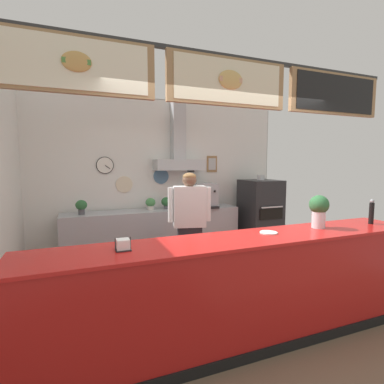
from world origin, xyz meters
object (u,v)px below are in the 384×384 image
condiment_plate (269,233)px  pepper_grinder (372,212)px  potted_basil (151,203)px  shop_worker (190,226)px  potted_thyme (81,206)px  pizza_oven (260,217)px  espresso_machine (203,195)px  basil_vase (319,210)px  napkin_holder (123,245)px  potted_rosemary (166,202)px

condiment_plate → pepper_grinder: bearing=-2.5°
potted_basil → shop_worker: bearing=-77.4°
shop_worker → pepper_grinder: (1.75, -1.42, 0.32)m
potted_thyme → pepper_grinder: size_ratio=0.80×
pizza_oven → pepper_grinder: (-0.09, -2.35, 0.48)m
espresso_machine → pepper_grinder: (1.02, -2.60, 0.04)m
espresso_machine → potted_basil: (-1.00, 0.04, -0.11)m
pizza_oven → potted_thyme: size_ratio=6.53×
shop_worker → potted_thyme: size_ratio=6.93×
espresso_machine → basil_vase: 2.55m
pizza_oven → condiment_plate: bearing=-122.9°
shop_worker → potted_basil: (-0.27, 1.23, 0.18)m
basil_vase → espresso_machine: bearing=96.2°
espresso_machine → napkin_holder: espresso_machine is taller
condiment_plate → pepper_grinder: 1.41m
pepper_grinder → espresso_machine: bearing=111.4°
pizza_oven → shop_worker: 2.06m
napkin_holder → potted_thyme: bearing=96.7°
pizza_oven → napkin_holder: pizza_oven is taller
basil_vase → pepper_grinder: 0.74m
potted_thyme → shop_worker: bearing=-39.6°
pizza_oven → espresso_machine: pizza_oven is taller
potted_basil → basil_vase: size_ratio=0.58×
potted_rosemary → napkin_holder: bearing=-113.4°
basil_vase → pepper_grinder: basil_vase is taller
napkin_holder → pepper_grinder: size_ratio=0.45×
condiment_plate → potted_thyme: bearing=125.0°
espresso_machine → potted_rosemary: espresso_machine is taller
napkin_holder → pizza_oven: bearing=38.3°
espresso_machine → napkin_holder: size_ratio=3.74×
espresso_machine → potted_rosemary: 0.72m
potted_thyme → potted_rosemary: 1.44m
shop_worker → potted_basil: shop_worker is taller
pepper_grinder → condiment_plate: bearing=177.5°
potted_basil → napkin_holder: 2.75m
shop_worker → espresso_machine: bearing=-107.5°
espresso_machine → napkin_holder: (-1.85, -2.58, -0.06)m
potted_basil → basil_vase: basil_vase is taller
potted_basil → condiment_plate: size_ratio=1.18×
pizza_oven → potted_rosemary: pizza_oven is taller
potted_rosemary → pepper_grinder: pepper_grinder is taller
pizza_oven → condiment_plate: 2.75m
shop_worker → basil_vase: 1.73m
potted_thyme → potted_rosemary: (1.44, 0.07, -0.02)m
espresso_machine → basil_vase: basil_vase is taller
potted_basil → espresso_machine: bearing=-2.4°
espresso_machine → potted_rosemary: (-0.71, 0.06, -0.10)m
potted_rosemary → pepper_grinder: (1.72, -2.66, 0.14)m
condiment_plate → basil_vase: (0.66, 0.00, 0.19)m
basil_vase → pepper_grinder: (0.74, -0.06, -0.05)m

